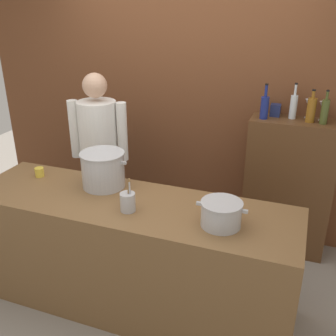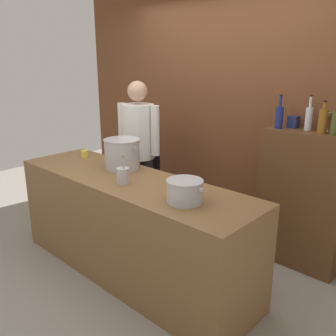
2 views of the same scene
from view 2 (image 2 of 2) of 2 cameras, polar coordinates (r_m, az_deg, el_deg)
ground_plane at (r=3.50m, az=-5.62°, el=-15.81°), size 8.00×8.00×0.00m
brick_back_panel at (r=4.02m, az=9.11°, el=11.20°), size 4.40×0.10×3.00m
prep_counter at (r=3.28m, az=-5.85°, el=-9.17°), size 2.40×0.70×0.90m
bar_cabinet at (r=3.56m, az=20.32°, el=-4.72°), size 0.76×0.32×1.27m
chef at (r=3.95m, az=-4.57°, el=3.40°), size 0.52×0.38×1.66m
stockpot_large at (r=3.38m, az=-7.22°, el=2.25°), size 0.39×0.34×0.27m
stockpot_small at (r=2.57m, az=2.64°, el=-3.64°), size 0.33×0.26×0.16m
utensil_crock at (r=2.98m, az=-7.10°, el=-1.16°), size 0.10×0.10×0.24m
butter_jar at (r=3.84m, az=-13.00°, el=2.18°), size 0.07×0.07×0.07m
wine_bottle_amber at (r=3.32m, az=23.14°, el=6.85°), size 0.07×0.07×0.27m
wine_bottle_clear at (r=3.43m, az=21.23°, el=7.37°), size 0.06×0.06×0.30m
wine_bottle_olive at (r=3.28m, az=24.76°, el=6.53°), size 0.06×0.06×0.28m
wine_bottle_cobalt at (r=3.44m, az=17.07°, el=7.73°), size 0.07×0.07×0.30m
wine_glass_short at (r=3.44m, az=23.60°, el=7.29°), size 0.08×0.08×0.16m
spice_tin_navy at (r=3.52m, az=19.08°, el=6.86°), size 0.08×0.08×0.11m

